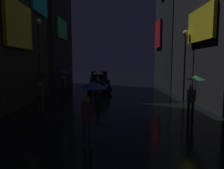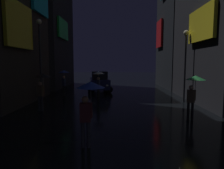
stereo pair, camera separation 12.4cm
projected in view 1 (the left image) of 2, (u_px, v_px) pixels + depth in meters
The scene contains 9 objects.
building_left_far at pixel (46, 9), 22.30m from camera, with size 4.25×8.61×17.52m.
pedestrian_foreground_right_blue at pixel (91, 96), 6.26m from camera, with size 0.90×0.90×2.12m.
pedestrian_midstreet_left_black at pixel (42, 82), 11.08m from camera, with size 0.90×0.90×2.12m.
pedestrian_far_right_green at pixel (194, 85), 9.33m from camera, with size 0.90×0.90×2.12m.
pedestrian_midstreet_centre_blue at pixel (63, 76), 16.37m from camera, with size 0.90×0.90×2.12m.
pedestrian_near_crossing_clear at pixel (98, 77), 14.59m from camera, with size 0.90×0.90×2.12m.
car_distant at pixel (99, 82), 19.29m from camera, with size 2.63×4.32×1.92m.
streetlamp_right_far at pixel (185, 57), 13.72m from camera, with size 0.36×0.36×4.92m.
streetlamp_left_far at pixel (39, 51), 13.70m from camera, with size 0.36×0.36×5.69m.
Camera 1 is at (0.06, -0.72, 2.69)m, focal length 32.00 mm.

